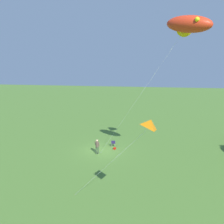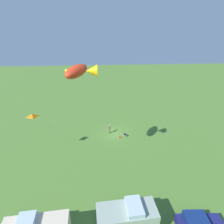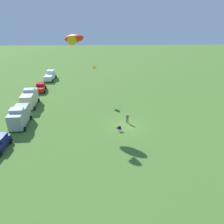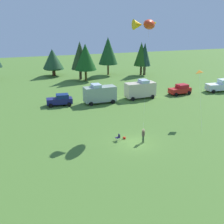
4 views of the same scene
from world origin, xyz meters
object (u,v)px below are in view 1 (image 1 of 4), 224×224
object	(u,v)px
kite_delta_orange	(151,124)
backpack_on_grass	(115,148)
person_kite_flyer	(97,146)
kite_large_fish	(188,25)
folding_chair	(113,143)

from	to	relation	value
kite_delta_orange	backpack_on_grass	bearing A→B (deg)	-161.68
person_kite_flyer	backpack_on_grass	size ratio (longest dim) A/B	5.44
kite_large_fish	kite_delta_orange	world-z (taller)	kite_large_fish
folding_chair	backpack_on_grass	world-z (taller)	folding_chair
person_kite_flyer	kite_large_fish	distance (m)	15.46
backpack_on_grass	kite_large_fish	xyz separation A→B (m)	(5.57, 6.86, 13.16)
backpack_on_grass	kite_delta_orange	distance (m)	14.98
person_kite_flyer	backpack_on_grass	bearing A→B (deg)	-44.69
backpack_on_grass	kite_delta_orange	size ratio (longest dim) A/B	0.04
folding_chair	kite_large_fish	bearing A→B (deg)	-139.23
kite_delta_orange	person_kite_flyer	bearing A→B (deg)	-151.41
kite_large_fish	kite_delta_orange	xyz separation A→B (m)	(7.12, -2.65, -6.40)
folding_chair	kite_large_fish	xyz separation A→B (m)	(6.48, 7.17, 12.78)
backpack_on_grass	kite_large_fish	distance (m)	15.85
folding_chair	kite_large_fish	distance (m)	16.02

